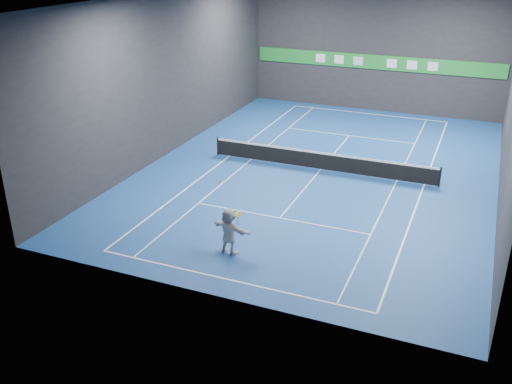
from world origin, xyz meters
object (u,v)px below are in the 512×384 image
at_px(player, 229,231).
at_px(tennis_net, 321,160).
at_px(tennis_ball, 220,182).
at_px(tennis_racket, 236,215).

bearing_deg(player, tennis_net, -80.71).
height_order(tennis_ball, tennis_racket, tennis_ball).
bearing_deg(tennis_net, tennis_ball, -97.13).
bearing_deg(player, tennis_ball, -8.59).
bearing_deg(tennis_net, player, -94.51).
xyz_separation_m(player, tennis_ball, (-0.44, 0.18, 1.93)).
height_order(player, tennis_ball, tennis_ball).
distance_m(tennis_ball, tennis_racket, 1.42).
xyz_separation_m(tennis_net, tennis_racket, (-0.48, -10.00, 1.15)).
relative_size(player, tennis_racket, 3.39).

